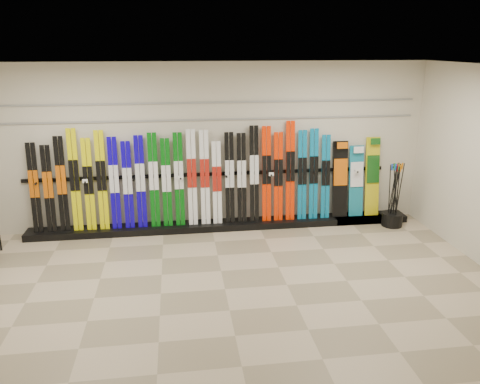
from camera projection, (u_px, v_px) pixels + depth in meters
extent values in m
plane|color=#86775C|center=(225.00, 289.00, 6.54)|extent=(8.00, 8.00, 0.00)
plane|color=beige|center=(209.00, 147.00, 8.45)|extent=(8.00, 0.00, 8.00)
plane|color=silver|center=(223.00, 68.00, 5.64)|extent=(8.00, 8.00, 0.00)
cube|color=black|center=(224.00, 225.00, 8.71)|extent=(8.00, 0.40, 0.12)
cube|color=black|center=(34.00, 188.00, 8.05)|extent=(0.17, 0.18, 1.57)
cube|color=black|center=(48.00, 189.00, 8.09)|extent=(0.17, 0.17, 1.53)
cube|color=black|center=(62.00, 184.00, 8.10)|extent=(0.17, 0.19, 1.67)
cube|color=#D6D206|center=(75.00, 180.00, 8.12)|extent=(0.17, 0.20, 1.80)
cube|color=#D6D206|center=(89.00, 185.00, 8.16)|extent=(0.17, 0.18, 1.63)
cube|color=#D6D206|center=(102.00, 181.00, 8.18)|extent=(0.17, 0.20, 1.75)
cube|color=#0D00A4|center=(114.00, 183.00, 8.22)|extent=(0.17, 0.18, 1.64)
cube|color=#0D00A4|center=(128.00, 185.00, 8.26)|extent=(0.17, 0.17, 1.55)
cube|color=#0D00A4|center=(141.00, 182.00, 8.28)|extent=(0.17, 0.18, 1.65)
cube|color=#06590D|center=(154.00, 180.00, 8.31)|extent=(0.17, 0.19, 1.69)
cube|color=#06590D|center=(166.00, 183.00, 8.35)|extent=(0.17, 0.18, 1.59)
cube|color=#06590D|center=(179.00, 180.00, 8.37)|extent=(0.17, 0.19, 1.68)
cube|color=white|center=(192.00, 178.00, 8.39)|extent=(0.17, 0.19, 1.73)
cube|color=white|center=(205.00, 178.00, 8.42)|extent=(0.17, 0.19, 1.71)
cube|color=white|center=(217.00, 183.00, 8.47)|extent=(0.17, 0.17, 1.51)
cube|color=black|center=(230.00, 178.00, 8.49)|extent=(0.17, 0.19, 1.66)
cube|color=black|center=(242.00, 178.00, 8.52)|extent=(0.17, 0.18, 1.64)
cube|color=black|center=(254.00, 174.00, 8.54)|extent=(0.17, 0.20, 1.77)
cube|color=#EF2800|center=(267.00, 174.00, 8.57)|extent=(0.17, 0.20, 1.75)
cube|color=#EF2800|center=(278.00, 177.00, 8.61)|extent=(0.17, 0.18, 1.64)
cube|color=#EF2800|center=(290.00, 171.00, 8.62)|extent=(0.17, 0.20, 1.84)
cube|color=#086693|center=(302.00, 175.00, 8.66)|extent=(0.17, 0.19, 1.67)
cube|color=#086693|center=(314.00, 174.00, 8.69)|extent=(0.17, 0.19, 1.69)
cube|color=#086693|center=(326.00, 177.00, 8.73)|extent=(0.17, 0.18, 1.57)
cube|color=black|center=(340.00, 179.00, 8.83)|extent=(0.29, 0.22, 1.44)
cube|color=#14728C|center=(356.00, 181.00, 8.88)|extent=(0.28, 0.21, 1.34)
cube|color=gold|center=(372.00, 177.00, 8.91)|extent=(0.27, 0.23, 1.49)
cylinder|color=black|center=(392.00, 219.00, 8.81)|extent=(0.39, 0.39, 0.25)
cylinder|color=black|center=(396.00, 193.00, 8.75)|extent=(0.02, 0.04, 1.18)
cylinder|color=black|center=(397.00, 194.00, 8.69)|extent=(0.02, 0.04, 1.18)
cylinder|color=black|center=(393.00, 195.00, 8.66)|extent=(0.10, 0.04, 1.18)
cylinder|color=black|center=(392.00, 194.00, 8.70)|extent=(0.10, 0.04, 1.18)
cylinder|color=black|center=(394.00, 196.00, 8.62)|extent=(0.06, 0.15, 1.17)
cylinder|color=black|center=(397.00, 197.00, 8.55)|extent=(0.08, 0.09, 1.18)
cylinder|color=black|center=(389.00, 195.00, 8.66)|extent=(0.12, 0.09, 1.18)
cylinder|color=black|center=(395.00, 194.00, 8.68)|extent=(0.15, 0.12, 1.17)
cylinder|color=black|center=(394.00, 196.00, 8.60)|extent=(0.09, 0.11, 1.18)
cylinder|color=black|center=(399.00, 194.00, 8.72)|extent=(0.08, 0.04, 1.18)
cube|color=gray|center=(209.00, 120.00, 8.28)|extent=(7.60, 0.02, 0.03)
cube|color=gray|center=(209.00, 102.00, 8.19)|extent=(7.60, 0.02, 0.03)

